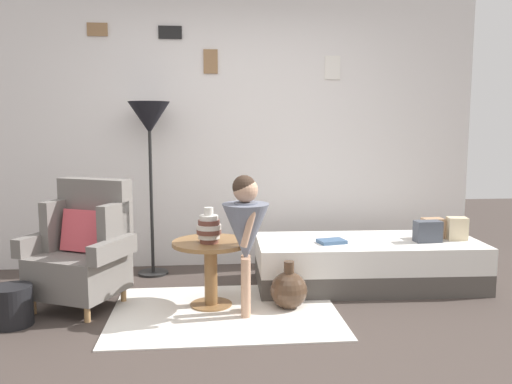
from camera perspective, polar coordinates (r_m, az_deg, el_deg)
name	(u,v)px	position (r m, az deg, el deg)	size (l,w,h in m)	color
ground_plane	(247,341)	(3.58, -1.01, -15.71)	(12.00, 12.00, 0.00)	#423833
gallery_wall	(231,133)	(5.23, -2.68, 6.33)	(4.80, 0.12, 2.60)	silver
rug	(225,312)	(4.07, -3.35, -12.69)	(1.67, 1.24, 0.01)	silver
armchair	(84,250)	(4.31, -17.99, -5.89)	(0.89, 0.81, 0.97)	tan
daybed	(367,263)	(4.75, 11.83, -7.42)	(1.92, 0.86, 0.40)	#4C4742
pillow_head	(457,229)	(4.91, 20.72, -3.68)	(0.16, 0.12, 0.20)	beige
pillow_mid	(433,228)	(4.91, 18.40, -3.69)	(0.18, 0.12, 0.17)	tan
pillow_back	(428,231)	(4.75, 17.92, -4.03)	(0.22, 0.12, 0.18)	#474C56
side_table	(211,259)	(4.10, -4.87, -7.20)	(0.58, 0.58, 0.51)	olive
vase_striped	(209,228)	(3.99, -5.07, -3.89)	(0.19, 0.19, 0.27)	brown
floor_lamp	(149,126)	(4.93, -11.35, 6.97)	(0.38, 0.38, 1.59)	black
person_child	(246,228)	(3.83, -1.12, -3.87)	(0.34, 0.34, 1.04)	tan
book_on_daybed	(332,241)	(4.53, 8.10, -5.26)	(0.22, 0.16, 0.03)	#416086
demijohn_near	(289,290)	(4.11, 3.54, -10.41)	(0.28, 0.28, 0.37)	#473323
magazine_basket	(12,306)	(4.15, -24.67, -11.02)	(0.28, 0.28, 0.28)	black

